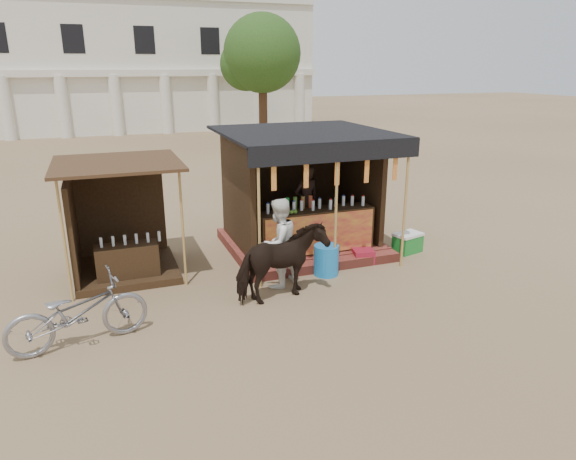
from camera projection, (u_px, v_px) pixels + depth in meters
The scene contains 11 objects.
ground at pixel (320, 317), 8.92m from camera, with size 120.00×120.00×0.00m, color #846B4C.
main_stall at pixel (302, 207), 11.93m from camera, with size 3.60×3.61×2.78m.
secondary_stall at pixel (115, 235), 10.50m from camera, with size 2.40×2.40×2.38m.
cow at pixel (282, 264), 9.35m from camera, with size 0.77×1.69×1.43m, color black.
motorbike at pixel (78, 312), 7.85m from camera, with size 0.74×2.12×1.11m, color gray.
bystander at pixel (279, 243), 9.92m from camera, with size 0.86×0.67×1.77m, color white.
blue_barrel at pixel (326, 260), 10.62m from camera, with size 0.52×0.52×0.64m, color #1B7BCA.
red_crate at pixel (363, 256), 11.29m from camera, with size 0.44×0.38×0.31m, color maroon.
cooler at pixel (408, 242), 11.93m from camera, with size 0.73×0.59×0.46m.
background_building at pixel (110, 68), 33.76m from camera, with size 26.00×7.45×8.18m.
tree at pixel (258, 56), 29.18m from camera, with size 4.50×4.40×7.00m.
Camera 1 is at (-3.31, -7.33, 4.17)m, focal length 32.00 mm.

